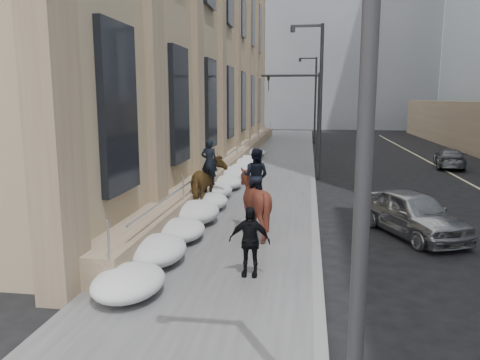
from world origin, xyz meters
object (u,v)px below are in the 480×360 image
object	(u,v)px
car_silver	(413,213)
car_grey	(450,158)
mounted_horse_left	(208,182)
pedestrian	(249,241)
mounted_horse_right	(254,199)

from	to	relation	value
car_silver	car_grey	size ratio (longest dim) A/B	1.03
car_grey	mounted_horse_left	bearing A→B (deg)	56.99
pedestrian	car_grey	world-z (taller)	pedestrian
mounted_horse_left	pedestrian	distance (m)	6.94
mounted_horse_right	car_grey	xyz separation A→B (m)	(10.33, 16.40, -0.63)
mounted_horse_left	mounted_horse_right	xyz separation A→B (m)	(2.09, -3.08, 0.06)
mounted_horse_left	car_silver	size ratio (longest dim) A/B	0.63
mounted_horse_left	mounted_horse_right	distance (m)	3.72
pedestrian	car_grey	distance (m)	22.24
mounted_horse_right	mounted_horse_left	bearing A→B (deg)	-40.43
mounted_horse_right	car_grey	world-z (taller)	mounted_horse_right
mounted_horse_left	pedestrian	world-z (taller)	mounted_horse_left
mounted_horse_right	car_silver	distance (m)	5.02
mounted_horse_right	pedestrian	world-z (taller)	mounted_horse_right
mounted_horse_right	pedestrian	distance (m)	3.46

